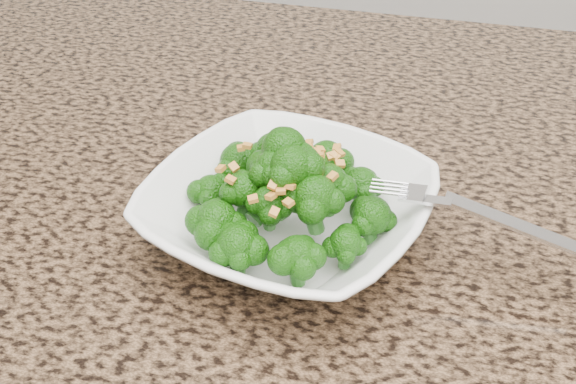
% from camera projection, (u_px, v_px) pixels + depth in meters
% --- Properties ---
extents(granite_counter, '(1.64, 1.04, 0.03)m').
position_uv_depth(granite_counter, '(389.00, 271.00, 0.61)').
color(granite_counter, brown).
rests_on(granite_counter, cabinet).
extents(bowl, '(0.28, 0.28, 0.06)m').
position_uv_depth(bowl, '(288.00, 213.00, 0.60)').
color(bowl, white).
rests_on(bowl, granite_counter).
extents(broccoli_pile, '(0.20, 0.20, 0.06)m').
position_uv_depth(broccoli_pile, '(288.00, 154.00, 0.57)').
color(broccoli_pile, '#175409').
rests_on(broccoli_pile, bowl).
extents(garlic_topping, '(0.12, 0.12, 0.01)m').
position_uv_depth(garlic_topping, '(288.00, 116.00, 0.55)').
color(garlic_topping, gold).
rests_on(garlic_topping, broccoli_pile).
extents(fork, '(0.19, 0.05, 0.01)m').
position_uv_depth(fork, '(442.00, 202.00, 0.56)').
color(fork, silver).
rests_on(fork, bowl).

